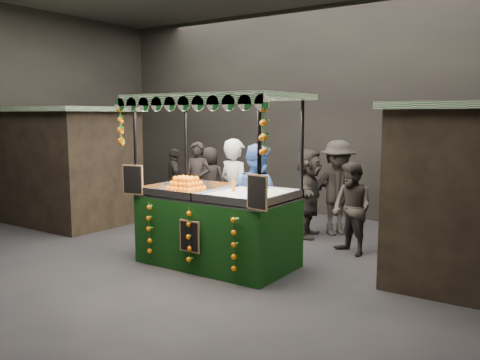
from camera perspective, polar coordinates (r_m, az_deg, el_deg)
The scene contains 12 objects.
ground at distance 8.42m, azimuth -5.92°, elevation -9.37°, with size 12.00×12.00×0.00m, color black.
market_hall at distance 8.12m, azimuth -6.24°, elevation 14.14°, with size 12.10×10.10×5.05m.
neighbour_stall_left at distance 12.04m, azimuth -19.08°, elevation 1.67°, with size 3.00×2.20×2.60m.
juice_stall at distance 8.08m, azimuth -2.69°, elevation -3.83°, with size 2.83×1.66×2.74m.
vendor_grey at distance 9.06m, azimuth -0.57°, elevation -1.62°, with size 0.83×0.65×2.01m.
vendor_blue at distance 8.61m, azimuth 1.95°, elevation -2.33°, with size 1.12×0.99×1.94m.
shopper_0 at distance 11.50m, azimuth -4.86°, elevation -0.19°, with size 0.73×0.54×1.82m.
shopper_1 at distance 8.92m, azimuth 12.62°, elevation -3.19°, with size 0.98×0.91×1.62m.
shopper_2 at distance 12.58m, azimuth -7.44°, elevation -0.07°, with size 0.99×0.89×1.61m.
shopper_3 at distance 10.32m, azimuth 11.03°, elevation -0.88°, with size 1.34×1.41×1.93m.
shopper_4 at distance 12.41m, azimuth -3.49°, elevation -0.02°, with size 0.93×0.75×1.65m.
shopper_5 at distance 10.06m, azimuth 7.85°, elevation -1.48°, with size 0.91×1.72×1.77m.
Camera 1 is at (5.22, -6.15, 2.42)m, focal length 37.48 mm.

